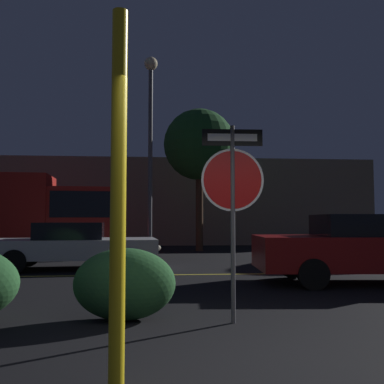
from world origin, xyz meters
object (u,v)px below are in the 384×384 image
at_px(passing_car_3, 371,248).
at_px(street_lamp, 150,120).
at_px(stop_sign, 233,184).
at_px(hedge_bush_2, 125,284).
at_px(delivery_truck, 31,212).
at_px(passing_car_2, 74,245).
at_px(tree_0, 199,145).
at_px(yellow_pole_left, 118,196).

distance_m(passing_car_3, street_lamp, 9.61).
xyz_separation_m(stop_sign, hedge_bush_2, (-1.42, 0.27, -1.33)).
height_order(stop_sign, street_lamp, street_lamp).
bearing_deg(delivery_truck, street_lamp, 79.58).
distance_m(passing_car_2, delivery_truck, 5.04).
distance_m(street_lamp, tree_0, 3.38).
bearing_deg(delivery_truck, passing_car_3, 46.03).
xyz_separation_m(yellow_pole_left, passing_car_3, (4.84, 5.31, -0.79)).
height_order(stop_sign, passing_car_3, stop_sign).
bearing_deg(passing_car_2, stop_sign, 21.89).
height_order(passing_car_2, tree_0, tree_0).
distance_m(stop_sign, yellow_pole_left, 2.50).
xyz_separation_m(stop_sign, delivery_truck, (-5.67, 10.77, -0.19)).
height_order(hedge_bush_2, tree_0, tree_0).
bearing_deg(tree_0, hedge_bush_2, -100.19).
relative_size(yellow_pole_left, passing_car_2, 0.66).
bearing_deg(passing_car_3, stop_sign, -43.51).
bearing_deg(yellow_pole_left, street_lamp, 89.71).
bearing_deg(passing_car_3, hedge_bush_2, -55.07).
relative_size(delivery_truck, tree_0, 1.09).
bearing_deg(tree_0, passing_car_2, -122.42).
bearing_deg(street_lamp, passing_car_3, -56.10).
relative_size(street_lamp, tree_0, 1.21).
distance_m(hedge_bush_2, delivery_truck, 11.39).
relative_size(stop_sign, tree_0, 0.42).
height_order(hedge_bush_2, passing_car_3, passing_car_3).
bearing_deg(delivery_truck, yellow_pole_left, 14.17).
bearing_deg(tree_0, street_lamp, -128.86).
bearing_deg(stop_sign, tree_0, 87.94).
bearing_deg(street_lamp, delivery_truck, 174.13).
bearing_deg(stop_sign, yellow_pole_left, -120.13).
bearing_deg(stop_sign, delivery_truck, 119.50).
height_order(street_lamp, tree_0, street_lamp).
relative_size(passing_car_2, street_lamp, 0.62).
height_order(stop_sign, tree_0, tree_0).
height_order(passing_car_3, street_lamp, street_lamp).
bearing_deg(passing_car_2, passing_car_3, 59.52).
xyz_separation_m(passing_car_2, street_lamp, (2.01, 3.86, 4.43)).
bearing_deg(yellow_pole_left, hedge_bush_2, 92.67).
relative_size(yellow_pole_left, street_lamp, 0.41).
xyz_separation_m(hedge_bush_2, passing_car_2, (-1.83, 6.18, 0.17)).
bearing_deg(hedge_bush_2, stop_sign, -10.73).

